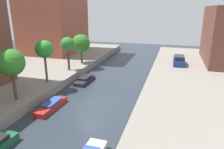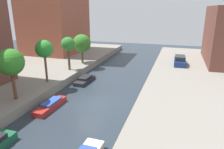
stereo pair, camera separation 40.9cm
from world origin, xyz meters
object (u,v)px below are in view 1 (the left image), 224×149
Objects in this scene: moored_boat_left_3 at (85,80)px; street_tree_5 at (81,43)px; apartment_tower_far at (52,2)px; parked_car at (179,61)px; street_tree_2 at (11,63)px; street_tree_3 at (44,50)px; moored_boat_left_2 at (51,106)px; street_tree_4 at (68,45)px.

street_tree_5 is at bearing 117.67° from moored_boat_left_3.
street_tree_5 is (9.36, -7.38, -6.72)m from apartment_tower_far.
apartment_tower_far is 26.89m from parked_car.
street_tree_2 is 15.53m from street_tree_5.
street_tree_2 is (9.36, -22.90, -6.21)m from apartment_tower_far.
street_tree_3 reaches higher than moored_boat_left_2.
parked_car reaches higher than moored_boat_left_2.
street_tree_3 reaches higher than street_tree_5.
street_tree_3 reaches higher than street_tree_4.
street_tree_2 is 5.40m from street_tree_3.
parked_car is at bearing 41.56° from street_tree_3.
parked_car is 15.87m from moored_boat_left_3.
street_tree_2 is at bearing -109.60° from moored_boat_left_3.
street_tree_4 is (-0.00, 5.66, -0.32)m from street_tree_3.
street_tree_2 reaches higher than parked_car.
street_tree_5 is (0.00, 4.47, -0.51)m from street_tree_4.
moored_boat_left_3 is at bearing 70.40° from street_tree_2.
street_tree_2 is at bearing -90.00° from street_tree_4.
moored_boat_left_3 is at bearing -140.98° from parked_car.
street_tree_3 is 6.93m from moored_boat_left_3.
street_tree_3 is 1.18× the size of moored_boat_left_2.
street_tree_3 is at bearing 126.74° from moored_boat_left_2.
street_tree_5 is at bearing 102.79° from moored_boat_left_2.
street_tree_3 is 21.10m from parked_car.
apartment_tower_far reaches higher than moored_boat_left_2.
street_tree_3 is at bearing -61.87° from apartment_tower_far.
moored_boat_left_2 is at bearing -123.94° from parked_car.
street_tree_3 is (9.36, -17.51, -5.90)m from apartment_tower_far.
street_tree_3 is 1.09× the size of street_tree_5.
street_tree_4 is at bearing 108.13° from moored_boat_left_2.
street_tree_2 is at bearing -90.00° from street_tree_3.
street_tree_4 is 1.11× the size of moored_boat_left_2.
moored_boat_left_2 is 1.07× the size of moored_boat_left_3.
street_tree_4 is at bearing -152.39° from parked_car.
moored_boat_left_3 is (3.29, -1.81, -4.42)m from street_tree_4.
street_tree_5 is (0.00, 15.52, -0.51)m from street_tree_2.
street_tree_2 reaches higher than street_tree_5.
street_tree_5 is at bearing -166.70° from parked_car.
street_tree_5 is 1.00× the size of parked_car.
street_tree_4 reaches higher than parked_car.
street_tree_3 is 10.16m from street_tree_5.
street_tree_3 is 5.67m from street_tree_4.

